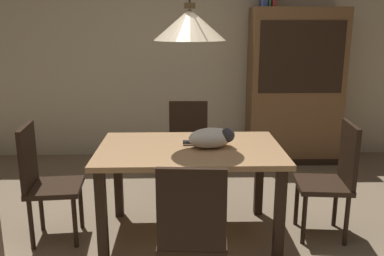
# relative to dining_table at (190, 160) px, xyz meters

# --- Properties ---
(back_wall) EXTENTS (6.40, 0.10, 2.90)m
(back_wall) POSITION_rel_dining_table_xyz_m (0.04, 2.22, 0.80)
(back_wall) COLOR beige
(back_wall) RESTS_ON ground
(dining_table) EXTENTS (1.40, 0.90, 0.75)m
(dining_table) POSITION_rel_dining_table_xyz_m (0.00, 0.00, 0.00)
(dining_table) COLOR tan
(dining_table) RESTS_ON ground
(chair_left_side) EXTENTS (0.43, 0.43, 0.93)m
(chair_left_side) POSITION_rel_dining_table_xyz_m (-1.13, -0.01, -0.14)
(chair_left_side) COLOR black
(chair_left_side) RESTS_ON ground
(chair_far_back) EXTENTS (0.41, 0.41, 0.93)m
(chair_far_back) POSITION_rel_dining_table_xyz_m (0.00, 0.88, -0.14)
(chair_far_back) COLOR black
(chair_far_back) RESTS_ON ground
(chair_right_side) EXTENTS (0.44, 0.44, 0.93)m
(chair_right_side) POSITION_rel_dining_table_xyz_m (1.13, -0.01, -0.14)
(chair_right_side) COLOR black
(chair_right_side) RESTS_ON ground
(chair_near_front) EXTENTS (0.43, 0.43, 0.93)m
(chair_near_front) POSITION_rel_dining_table_xyz_m (-0.01, -0.88, -0.14)
(chair_near_front) COLOR black
(chair_near_front) RESTS_ON ground
(cat_sleeping) EXTENTS (0.40, 0.30, 0.16)m
(cat_sleeping) POSITION_rel_dining_table_xyz_m (0.17, -0.01, 0.18)
(cat_sleeping) COLOR silver
(cat_sleeping) RESTS_ON dining_table
(pendant_lamp) EXTENTS (0.52, 0.52, 1.30)m
(pendant_lamp) POSITION_rel_dining_table_xyz_m (-0.00, 0.00, 1.01)
(pendant_lamp) COLOR beige
(hutch_bookcase) EXTENTS (1.12, 0.45, 1.85)m
(hutch_bookcase) POSITION_rel_dining_table_xyz_m (1.31, 1.89, 0.24)
(hutch_bookcase) COLOR brown
(hutch_bookcase) RESTS_ON ground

